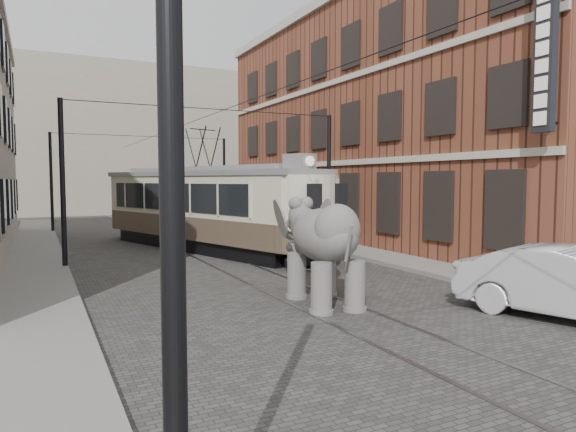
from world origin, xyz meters
TOP-DOWN VIEW (x-y plane):
  - ground at (0.00, 0.00)m, footprint 120.00×120.00m
  - tram_rails at (0.00, 0.00)m, footprint 1.54×80.00m
  - sidewalk_right at (6.00, 0.00)m, footprint 2.00×60.00m
  - sidewalk_left at (-6.50, 0.00)m, footprint 2.00×60.00m
  - brick_building at (11.00, 9.00)m, footprint 8.00×26.00m
  - distant_block at (0.00, 40.00)m, footprint 28.00×10.00m
  - catenary at (-0.20, 5.00)m, footprint 11.00×30.20m
  - tram at (0.38, 8.98)m, footprint 6.88×14.05m
  - elephant at (0.07, -2.41)m, footprint 3.00×4.73m
  - parked_car at (4.35, -6.16)m, footprint 3.33×5.27m

SIDE VIEW (x-z plane):
  - ground at x=0.00m, z-range 0.00..0.00m
  - tram_rails at x=0.00m, z-range 0.00..0.02m
  - sidewalk_right at x=6.00m, z-range 0.00..0.15m
  - sidewalk_left at x=-6.50m, z-range 0.00..0.15m
  - parked_car at x=4.35m, z-range 0.00..1.64m
  - elephant at x=0.07m, z-range 0.00..2.72m
  - tram at x=0.38m, z-range 0.00..5.49m
  - catenary at x=-0.20m, z-range 0.00..6.00m
  - brick_building at x=11.00m, z-range 0.00..12.00m
  - distant_block at x=0.00m, z-range 0.00..14.00m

